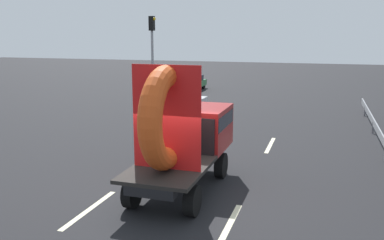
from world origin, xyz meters
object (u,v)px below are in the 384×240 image
flatbed_truck (185,131)px  oncoming_car (192,82)px  traffic_light (152,48)px  distant_sedan (182,103)px

flatbed_truck → oncoming_car: (-6.70, 21.51, -1.09)m
flatbed_truck → traffic_light: size_ratio=0.89×
flatbed_truck → oncoming_car: flatbed_truck is taller
traffic_light → distant_sedan: bearing=-43.4°
flatbed_truck → oncoming_car: bearing=107.3°
oncoming_car → flatbed_truck: bearing=-72.7°
flatbed_truck → distant_sedan: flatbed_truck is taller
distant_sedan → oncoming_car: (-2.94, 10.92, -0.09)m
distant_sedan → oncoming_car: 11.31m
flatbed_truck → distant_sedan: bearing=109.5°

